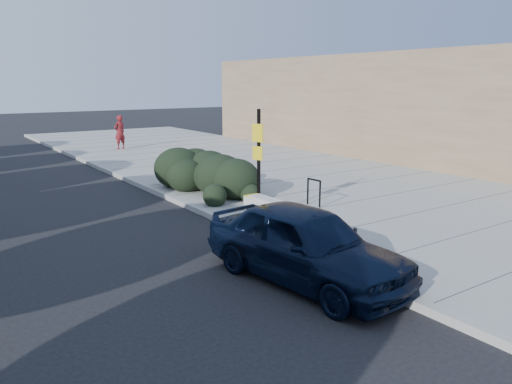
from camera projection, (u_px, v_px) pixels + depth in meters
ground at (283, 249)px, 11.59m from camera, size 120.00×120.00×0.00m
sidewalk_near at (319, 184)px, 18.71m from camera, size 11.20×50.00×0.15m
curb_near at (185, 204)px, 15.59m from camera, size 0.22×50.00×0.17m
building_near at (500, 110)px, 21.22m from camera, size 6.00×36.00×5.00m
bench at (277, 208)px, 12.58m from camera, size 0.53×2.35×0.70m
bike_rack at (314, 190)px, 14.98m from camera, size 0.09×0.57×0.82m
sign_post at (258, 158)px, 13.33m from camera, size 0.16×0.33×2.97m
hedge at (212, 169)px, 16.93m from camera, size 3.60×4.67×1.57m
sedan_navy at (305, 244)px, 9.60m from camera, size 2.29×4.62×1.51m
pedestrian at (120, 132)px, 27.73m from camera, size 0.78×0.63×1.87m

